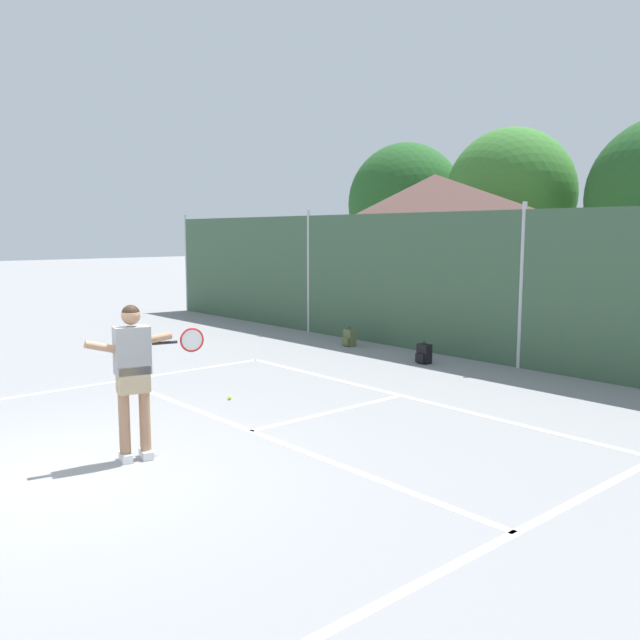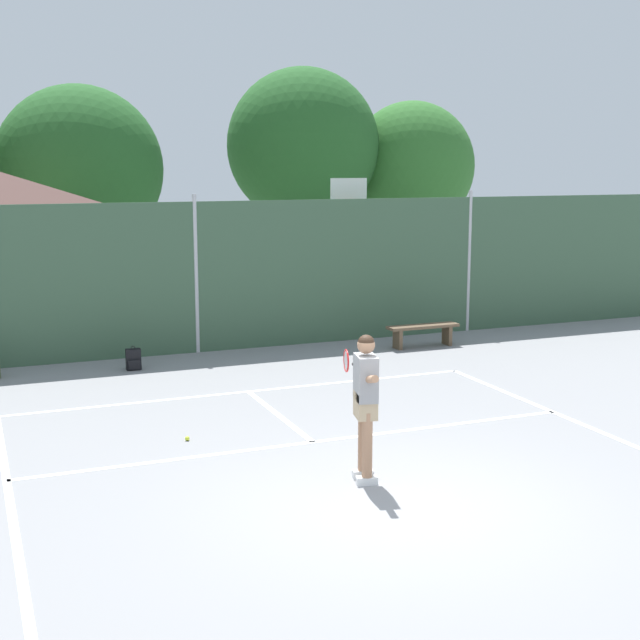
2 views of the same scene
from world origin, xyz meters
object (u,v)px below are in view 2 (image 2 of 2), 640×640
tennis_player (365,394)px  courtside_bench (423,330)px  backpack_black (133,360)px  tennis_ball (187,438)px  basketball_hoop (348,231)px

tennis_player → courtside_bench: bearing=56.4°
backpack_black → tennis_player: bearing=-77.6°
tennis_ball → backpack_black: backpack_black is taller
backpack_black → courtside_bench: size_ratio=0.29×
tennis_player → backpack_black: tennis_player is taller
backpack_black → courtside_bench: bearing=-1.9°
basketball_hoop → tennis_player: (-3.98, -9.53, -1.20)m
tennis_player → courtside_bench: (4.58, 6.90, -0.75)m
tennis_player → courtside_bench: 8.32m
basketball_hoop → backpack_black: size_ratio=7.67×
tennis_player → backpack_black: 7.33m
basketball_hoop → courtside_bench: basketball_hoop is taller
tennis_ball → backpack_black: 4.70m
backpack_black → courtside_bench: 6.15m
tennis_player → tennis_ball: (-1.66, 2.41, -1.08)m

